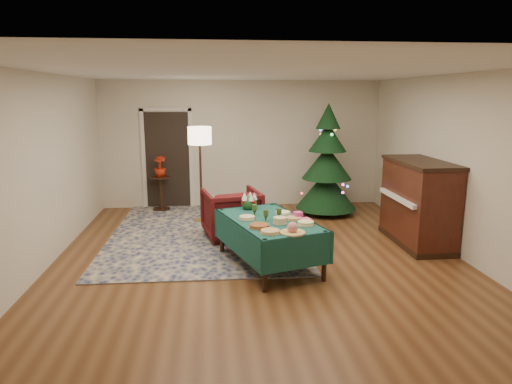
{
  "coord_description": "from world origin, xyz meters",
  "views": [
    {
      "loc": [
        -0.68,
        -6.33,
        2.38
      ],
      "look_at": [
        0.03,
        0.8,
        0.86
      ],
      "focal_mm": 32.0,
      "sensor_mm": 36.0,
      "label": 1
    }
  ],
  "objects": [
    {
      "name": "napkin_stack",
      "position": [
        0.6,
        -0.35,
        0.7
      ],
      "size": [
        0.17,
        0.17,
        0.04
      ],
      "primitive_type": "cube",
      "rotation": [
        0.0,
        0.0,
        0.31
      ],
      "color": "#F3438A",
      "rests_on": "buffet_table"
    },
    {
      "name": "christmas_tree",
      "position": [
        1.65,
        2.61,
        1.01
      ],
      "size": [
        1.59,
        1.59,
        2.24
      ],
      "color": "black",
      "rests_on": "ground"
    },
    {
      "name": "armchair",
      "position": [
        -0.35,
        1.17,
        0.46
      ],
      "size": [
        1.04,
        1.0,
        0.92
      ],
      "primitive_type": "imported",
      "rotation": [
        0.0,
        0.0,
        3.34
      ],
      "color": "#4D1013",
      "rests_on": "ground"
    },
    {
      "name": "side_table",
      "position": [
        -1.74,
        3.2,
        0.35
      ],
      "size": [
        0.4,
        0.4,
        0.72
      ],
      "color": "black",
      "rests_on": "ground"
    },
    {
      "name": "rug",
      "position": [
        -0.81,
        1.4,
        0.01
      ],
      "size": [
        3.26,
        4.24,
        0.02
      ],
      "primitive_type": "cube",
      "rotation": [
        0.0,
        0.0,
        -0.01
      ],
      "color": "#14204D",
      "rests_on": "ground"
    },
    {
      "name": "platter_3",
      "position": [
        -0.06,
        -0.61,
        0.7
      ],
      "size": [
        0.3,
        0.3,
        0.05
      ],
      "color": "silver",
      "rests_on": "buffet_table"
    },
    {
      "name": "platter_0",
      "position": [
        0.05,
        -0.86,
        0.7
      ],
      "size": [
        0.28,
        0.28,
        0.04
      ],
      "color": "silver",
      "rests_on": "buffet_table"
    },
    {
      "name": "platter_1",
      "position": [
        0.32,
        -0.9,
        0.74
      ],
      "size": [
        0.33,
        0.33,
        0.15
      ],
      "color": "silver",
      "rests_on": "buffet_table"
    },
    {
      "name": "centerpiece",
      "position": [
        -0.11,
        0.42,
        0.8
      ],
      "size": [
        0.24,
        0.25,
        0.28
      ],
      "color": "#1E4C1E",
      "rests_on": "buffet_table"
    },
    {
      "name": "piano",
      "position": [
        2.65,
        0.55,
        0.67
      ],
      "size": [
        0.75,
        1.58,
        1.37
      ],
      "color": "black",
      "rests_on": "ground"
    },
    {
      "name": "potted_plant",
      "position": [
        -1.74,
        3.2,
        0.84
      ],
      "size": [
        0.24,
        0.43,
        0.24
      ],
      "primitive_type": "imported",
      "color": "#AF220C",
      "rests_on": "side_table"
    },
    {
      "name": "platter_6",
      "position": [
        -0.19,
        -0.18,
        0.7
      ],
      "size": [
        0.25,
        0.25,
        0.05
      ],
      "color": "silver",
      "rests_on": "buffet_table"
    },
    {
      "name": "platter_5",
      "position": [
        0.45,
        -0.26,
        0.7
      ],
      "size": [
        0.25,
        0.25,
        0.04
      ],
      "color": "silver",
      "rests_on": "buffet_table"
    },
    {
      "name": "room_shell",
      "position": [
        0.0,
        0.0,
        1.35
      ],
      "size": [
        7.0,
        7.0,
        7.0
      ],
      "color": "#593319",
      "rests_on": "ground"
    },
    {
      "name": "platter_7",
      "position": [
        0.35,
        0.06,
        0.7
      ],
      "size": [
        0.25,
        0.25,
        0.04
      ],
      "color": "silver",
      "rests_on": "buffet_table"
    },
    {
      "name": "platter_2",
      "position": [
        0.56,
        -0.56,
        0.71
      ],
      "size": [
        0.25,
        0.25,
        0.06
      ],
      "color": "silver",
      "rests_on": "buffet_table"
    },
    {
      "name": "platter_4",
      "position": [
        0.23,
        -0.45,
        0.72
      ],
      "size": [
        0.21,
        0.21,
        0.09
      ],
      "color": "silver",
      "rests_on": "buffet_table"
    },
    {
      "name": "goblet_0",
      "position": [
        -0.06,
        0.02,
        0.76
      ],
      "size": [
        0.07,
        0.07,
        0.16
      ],
      "color": "#2D471E",
      "rests_on": "buffet_table"
    },
    {
      "name": "goblet_2",
      "position": [
        0.06,
        -0.29,
        0.76
      ],
      "size": [
        0.07,
        0.07,
        0.16
      ],
      "color": "#2D471E",
      "rests_on": "buffet_table"
    },
    {
      "name": "gift_box",
      "position": [
        0.53,
        -0.19,
        0.73
      ],
      "size": [
        0.14,
        0.14,
        0.09
      ],
      "primitive_type": "cube",
      "rotation": [
        0.0,
        0.0,
        0.31
      ],
      "color": "#D13A86",
      "rests_on": "buffet_table"
    },
    {
      "name": "doorway",
      "position": [
        -1.6,
        3.48,
        1.1
      ],
      "size": [
        1.08,
        0.04,
        2.16
      ],
      "color": "black",
      "rests_on": "ground"
    },
    {
      "name": "floor_lamp",
      "position": [
        -0.88,
        2.25,
        1.54
      ],
      "size": [
        0.44,
        0.44,
        1.81
      ],
      "color": "#A57F3F",
      "rests_on": "ground"
    },
    {
      "name": "goblet_1",
      "position": [
        0.26,
        -0.22,
        0.76
      ],
      "size": [
        0.07,
        0.07,
        0.16
      ],
      "color": "#2D471E",
      "rests_on": "buffet_table"
    },
    {
      "name": "buffet_table",
      "position": [
        0.11,
        -0.22,
        0.55
      ],
      "size": [
        1.5,
        1.97,
        0.68
      ],
      "color": "black",
      "rests_on": "ground"
    }
  ]
}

